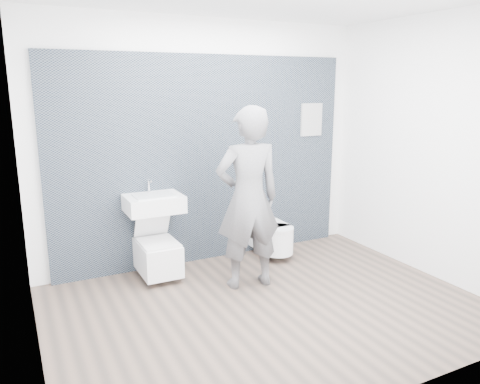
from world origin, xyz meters
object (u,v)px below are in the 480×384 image
washbasin (154,203)px  toilet_square (158,255)px  visitor (248,199)px  toilet_rounded (273,237)px

washbasin → toilet_square: (-0.00, -0.06, -0.57)m
washbasin → visitor: bearing=-40.6°
washbasin → toilet_square: washbasin is taller
toilet_square → visitor: (0.79, -0.61, 0.68)m
toilet_square → visitor: bearing=-37.9°
washbasin → toilet_rounded: 1.56m
washbasin → toilet_rounded: bearing=-3.3°
washbasin → toilet_square: bearing=-90.0°
toilet_square → visitor: visitor is taller
toilet_square → toilet_rounded: (1.45, -0.02, -0.01)m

